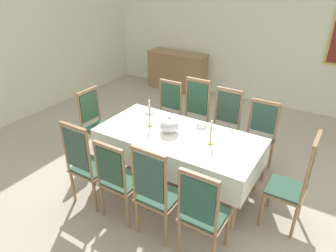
{
  "coord_description": "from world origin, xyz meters",
  "views": [
    {
      "loc": [
        1.71,
        -3.17,
        2.69
      ],
      "look_at": [
        -0.11,
        -0.24,
        0.9
      ],
      "focal_mm": 32.8,
      "sensor_mm": 36.0,
      "label": 1
    }
  ],
  "objects_px": {
    "chair_north_a": "(166,112)",
    "candlestick_west": "(150,115)",
    "chair_south_c": "(156,192)",
    "soup_tureen": "(169,125)",
    "spoon_secondary": "(146,110)",
    "candlestick_east": "(211,135)",
    "chair_south_d": "(203,212)",
    "sideboard": "(177,71)",
    "dining_table": "(178,140)",
    "chair_south_a": "(87,163)",
    "bowl_near_right": "(150,112)",
    "chair_south_b": "(119,178)",
    "bowl_near_left": "(201,126)",
    "chair_head_west": "(97,123)",
    "chair_north_b": "(193,117)",
    "spoon_primary": "(209,128)",
    "chair_head_east": "(294,183)",
    "chair_north_d": "(259,136)",
    "chair_north_c": "(223,126)"
  },
  "relations": [
    {
      "from": "chair_north_a",
      "to": "chair_south_b",
      "type": "distance_m",
      "value": 1.88
    },
    {
      "from": "bowl_near_right",
      "to": "spoon_secondary",
      "type": "relative_size",
      "value": 0.88
    },
    {
      "from": "candlestick_west",
      "to": "bowl_near_left",
      "type": "xyz_separation_m",
      "value": [
        0.61,
        0.34,
        -0.14
      ]
    },
    {
      "from": "spoon_primary",
      "to": "chair_south_b",
      "type": "bearing_deg",
      "value": -124.99
    },
    {
      "from": "chair_south_d",
      "to": "candlestick_west",
      "type": "height_order",
      "value": "candlestick_west"
    },
    {
      "from": "chair_south_c",
      "to": "chair_north_b",
      "type": "bearing_deg",
      "value": 105.78
    },
    {
      "from": "dining_table",
      "to": "chair_head_east",
      "type": "relative_size",
      "value": 1.75
    },
    {
      "from": "candlestick_east",
      "to": "chair_south_b",
      "type": "bearing_deg",
      "value": -127.82
    },
    {
      "from": "chair_head_east",
      "to": "candlestick_west",
      "type": "distance_m",
      "value": 1.94
    },
    {
      "from": "chair_head_east",
      "to": "candlestick_east",
      "type": "relative_size",
      "value": 3.82
    },
    {
      "from": "chair_south_b",
      "to": "candlestick_west",
      "type": "xyz_separation_m",
      "value": [
        -0.19,
        0.9,
        0.38
      ]
    },
    {
      "from": "candlestick_west",
      "to": "sideboard",
      "type": "height_order",
      "value": "candlestick_west"
    },
    {
      "from": "chair_south_b",
      "to": "chair_head_west",
      "type": "bearing_deg",
      "value": 143.03
    },
    {
      "from": "chair_south_a",
      "to": "candlestick_west",
      "type": "bearing_deg",
      "value": 71.56
    },
    {
      "from": "chair_north_b",
      "to": "chair_south_d",
      "type": "height_order",
      "value": "chair_north_b"
    },
    {
      "from": "chair_south_c",
      "to": "bowl_near_right",
      "type": "xyz_separation_m",
      "value": [
        -0.95,
        1.25,
        0.21
      ]
    },
    {
      "from": "chair_north_b",
      "to": "candlestick_east",
      "type": "xyz_separation_m",
      "value": [
        0.7,
        -0.91,
        0.31
      ]
    },
    {
      "from": "chair_south_a",
      "to": "chair_north_a",
      "type": "distance_m",
      "value": 1.81
    },
    {
      "from": "chair_south_c",
      "to": "candlestick_west",
      "type": "height_order",
      "value": "chair_south_c"
    },
    {
      "from": "soup_tureen",
      "to": "spoon_secondary",
      "type": "height_order",
      "value": "soup_tureen"
    },
    {
      "from": "sideboard",
      "to": "soup_tureen",
      "type": "bearing_deg",
      "value": 118.68
    },
    {
      "from": "dining_table",
      "to": "chair_south_a",
      "type": "xyz_separation_m",
      "value": [
        -0.75,
        -0.91,
        -0.11
      ]
    },
    {
      "from": "candlestick_west",
      "to": "chair_south_a",
      "type": "bearing_deg",
      "value": -108.44
    },
    {
      "from": "candlestick_west",
      "to": "sideboard",
      "type": "bearing_deg",
      "value": 114.22
    },
    {
      "from": "chair_head_east",
      "to": "spoon_secondary",
      "type": "xyz_separation_m",
      "value": [
        -2.25,
        0.37,
        0.18
      ]
    },
    {
      "from": "sideboard",
      "to": "candlestick_west",
      "type": "bearing_deg",
      "value": 114.22
    },
    {
      "from": "chair_south_a",
      "to": "candlestick_west",
      "type": "relative_size",
      "value": 3.03
    },
    {
      "from": "chair_north_d",
      "to": "chair_head_east",
      "type": "relative_size",
      "value": 0.88
    },
    {
      "from": "candlestick_east",
      "to": "spoon_secondary",
      "type": "relative_size",
      "value": 1.81
    },
    {
      "from": "chair_north_a",
      "to": "bowl_near_right",
      "type": "xyz_separation_m",
      "value": [
        0.07,
        -0.56,
        0.24
      ]
    },
    {
      "from": "candlestick_east",
      "to": "chair_head_west",
      "type": "bearing_deg",
      "value": 180.0
    },
    {
      "from": "bowl_near_left",
      "to": "spoon_secondary",
      "type": "bearing_deg",
      "value": 178.09
    },
    {
      "from": "chair_south_d",
      "to": "chair_north_d",
      "type": "height_order",
      "value": "chair_south_d"
    },
    {
      "from": "chair_north_c",
      "to": "spoon_secondary",
      "type": "relative_size",
      "value": 6.46
    },
    {
      "from": "spoon_primary",
      "to": "bowl_near_left",
      "type": "bearing_deg",
      "value": -178.6
    },
    {
      "from": "chair_head_west",
      "to": "chair_head_east",
      "type": "relative_size",
      "value": 0.89
    },
    {
      "from": "chair_south_a",
      "to": "chair_north_c",
      "type": "bearing_deg",
      "value": 60.88
    },
    {
      "from": "bowl_near_right",
      "to": "chair_south_b",
      "type": "bearing_deg",
      "value": -70.96
    },
    {
      "from": "soup_tureen",
      "to": "bowl_near_left",
      "type": "height_order",
      "value": "soup_tureen"
    },
    {
      "from": "dining_table",
      "to": "chair_north_b",
      "type": "bearing_deg",
      "value": 105.56
    },
    {
      "from": "chair_north_a",
      "to": "chair_north_c",
      "type": "bearing_deg",
      "value": -179.77
    },
    {
      "from": "chair_south_a",
      "to": "chair_head_east",
      "type": "distance_m",
      "value": 2.39
    },
    {
      "from": "chair_south_d",
      "to": "sideboard",
      "type": "distance_m",
      "value": 4.91
    },
    {
      "from": "chair_north_d",
      "to": "soup_tureen",
      "type": "distance_m",
      "value": 1.34
    },
    {
      "from": "chair_north_a",
      "to": "bowl_near_left",
      "type": "relative_size",
      "value": 6.8
    },
    {
      "from": "soup_tureen",
      "to": "bowl_near_left",
      "type": "xyz_separation_m",
      "value": [
        0.3,
        0.34,
        -0.08
      ]
    },
    {
      "from": "candlestick_east",
      "to": "bowl_near_right",
      "type": "height_order",
      "value": "candlestick_east"
    },
    {
      "from": "chair_north_a",
      "to": "candlestick_west",
      "type": "distance_m",
      "value": 1.03
    },
    {
      "from": "candlestick_east",
      "to": "bowl_near_left",
      "type": "distance_m",
      "value": 0.46
    },
    {
      "from": "chair_north_a",
      "to": "candlestick_east",
      "type": "distance_m",
      "value": 1.54
    }
  ]
}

